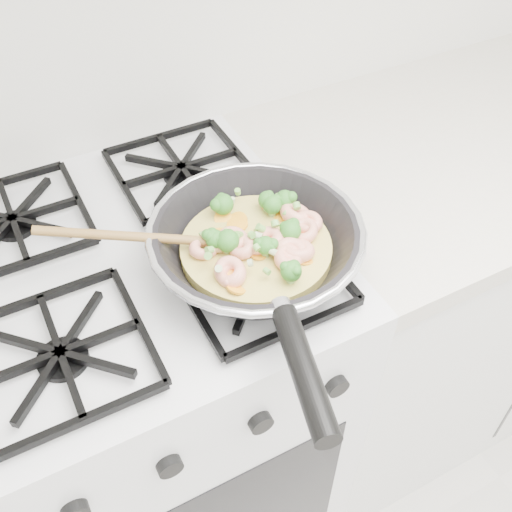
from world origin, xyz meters
name	(u,v)px	position (x,y,z in m)	size (l,w,h in m)	color
stove	(163,400)	(0.00, 1.70, 0.46)	(0.60, 0.60, 0.92)	white
counter_right	(454,274)	(0.80, 1.70, 0.45)	(1.00, 0.60, 0.90)	white
skillet	(257,244)	(0.16, 1.57, 0.96)	(0.46, 0.50, 0.10)	black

